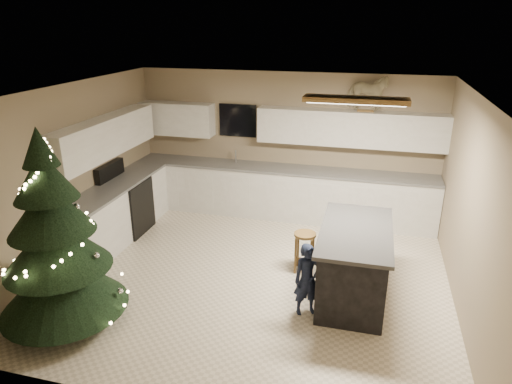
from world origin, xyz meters
TOP-DOWN VIEW (x-y plane):
  - ground_plane at (0.00, 0.00)m, footprint 5.50×5.50m
  - room_shell at (0.02, 0.00)m, footprint 5.52×5.02m
  - cabinetry at (-0.91, 1.65)m, footprint 5.50×3.20m
  - island at (1.44, -0.12)m, footprint 0.90×1.70m
  - bar_stool at (0.73, 0.33)m, footprint 0.31×0.31m
  - christmas_tree at (-1.85, -1.60)m, footprint 1.51×1.46m
  - toddler at (0.92, -0.68)m, footprint 0.41×0.36m
  - rocking_horse at (1.38, 2.33)m, footprint 0.74×0.43m

SIDE VIEW (x-z plane):
  - ground_plane at x=0.00m, z-range 0.00..0.00m
  - bar_stool at x=0.73m, z-range 0.15..0.75m
  - toddler at x=0.92m, z-range 0.00..0.94m
  - island at x=1.44m, z-range 0.00..0.95m
  - cabinetry at x=-0.91m, z-range -0.24..1.76m
  - christmas_tree at x=-1.85m, z-range -0.22..2.20m
  - room_shell at x=0.02m, z-range 0.44..3.05m
  - rocking_horse at x=1.38m, z-range 2.01..2.62m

